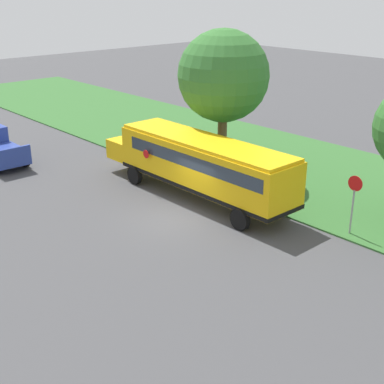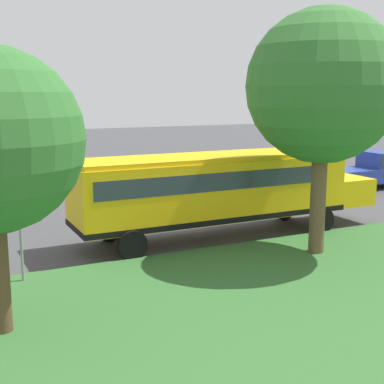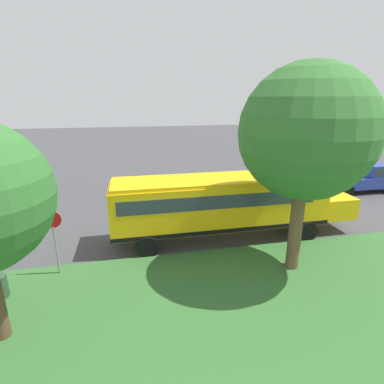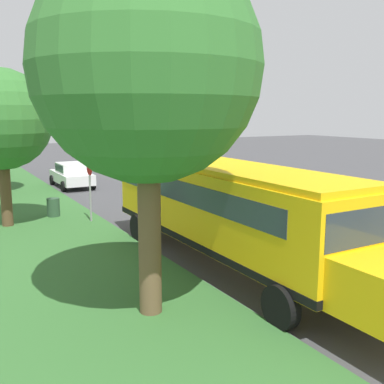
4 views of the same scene
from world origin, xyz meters
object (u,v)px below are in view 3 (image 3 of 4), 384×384
at_px(pickup_truck, 365,178).
at_px(stop_sign, 54,235).
at_px(oak_tree_beside_bus, 308,132).
at_px(school_bus, 225,201).

distance_m(pickup_truck, stop_sign, 21.64).
bearing_deg(stop_sign, oak_tree_beside_bus, -98.24).
relative_size(pickup_truck, oak_tree_beside_bus, 0.66).
bearing_deg(pickup_truck, stop_sign, 109.72).
relative_size(oak_tree_beside_bus, stop_sign, 2.97).
bearing_deg(oak_tree_beside_bus, pickup_truck, -51.26).
height_order(pickup_truck, stop_sign, stop_sign).
relative_size(school_bus, oak_tree_beside_bus, 1.53).
height_order(pickup_truck, oak_tree_beside_bus, oak_tree_beside_bus).
bearing_deg(school_bus, pickup_truck, -67.28).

